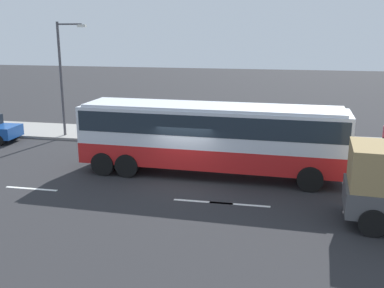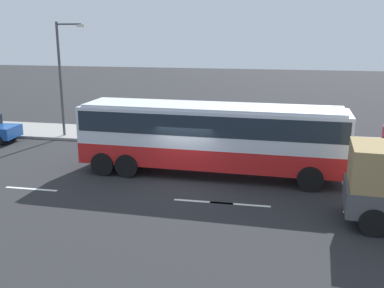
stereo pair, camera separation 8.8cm
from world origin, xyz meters
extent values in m
plane|color=#28282B|center=(0.00, 0.00, 0.00)|extent=(120.00, 120.00, 0.00)
cube|color=gray|center=(0.00, 8.07, 0.07)|extent=(80.00, 4.00, 0.15)
cube|color=white|center=(-6.28, -2.25, 0.00)|extent=(2.40, 0.16, 0.01)
cube|color=white|center=(1.26, -2.25, 0.00)|extent=(2.40, 0.16, 0.01)
cube|color=white|center=(2.72, -2.25, 0.00)|extent=(2.40, 0.16, 0.01)
cube|color=red|center=(1.00, 1.18, 1.03)|extent=(12.32, 2.94, 0.96)
cube|color=silver|center=(1.00, 1.18, 2.36)|extent=(12.32, 2.94, 1.70)
cube|color=#1E2833|center=(1.00, 1.18, 2.59)|extent=(12.07, 2.96, 0.93)
cube|color=#1E2833|center=(7.06, 0.98, 2.44)|extent=(0.20, 2.33, 1.36)
cube|color=silver|center=(1.00, 1.18, 3.27)|extent=(11.82, 2.77, 0.12)
cylinder|color=black|center=(5.56, 2.25, 0.55)|extent=(1.11, 0.34, 1.10)
cylinder|color=black|center=(5.47, -0.19, 0.55)|extent=(1.11, 0.34, 1.10)
cylinder|color=black|center=(-2.68, 2.52, 0.55)|extent=(1.11, 0.34, 1.10)
cylinder|color=black|center=(-2.76, 0.09, 0.55)|extent=(1.11, 0.34, 1.10)
cylinder|color=black|center=(-3.88, 2.56, 0.55)|extent=(1.11, 0.34, 1.10)
cylinder|color=black|center=(-3.96, 0.13, 0.55)|extent=(1.11, 0.34, 1.10)
cylinder|color=black|center=(7.48, -1.83, 0.48)|extent=(0.98, 0.35, 0.96)
cylinder|color=black|center=(7.30, -4.14, 0.48)|extent=(0.98, 0.35, 0.96)
cylinder|color=black|center=(-12.18, 5.74, 0.32)|extent=(0.64, 0.22, 0.64)
cylinder|color=black|center=(9.71, 6.62, 0.56)|extent=(0.14, 0.14, 0.83)
cylinder|color=#38334C|center=(-0.14, 6.63, 0.54)|extent=(0.14, 0.14, 0.78)
cylinder|color=#38334C|center=(0.02, 6.62, 0.54)|extent=(0.14, 0.14, 0.78)
cylinder|color=gold|center=(-0.06, 6.63, 1.22)|extent=(0.32, 0.32, 0.58)
sphere|color=tan|center=(-0.06, 6.63, 1.62)|extent=(0.21, 0.21, 0.21)
cylinder|color=#47474C|center=(-9.31, 6.84, 3.64)|extent=(0.16, 0.16, 6.98)
cylinder|color=#47474C|center=(-8.52, 6.84, 6.98)|extent=(1.58, 0.10, 0.10)
cube|color=silver|center=(-7.73, 6.84, 6.88)|extent=(0.50, 0.24, 0.16)
camera|label=1|loc=(4.14, -18.65, 6.67)|focal=41.68mm
camera|label=2|loc=(4.05, -18.67, 6.67)|focal=41.68mm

